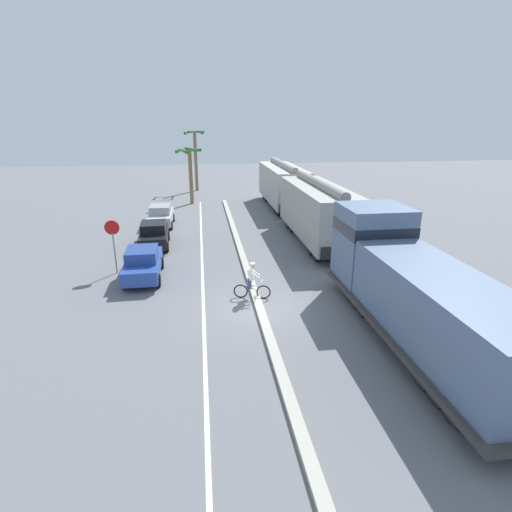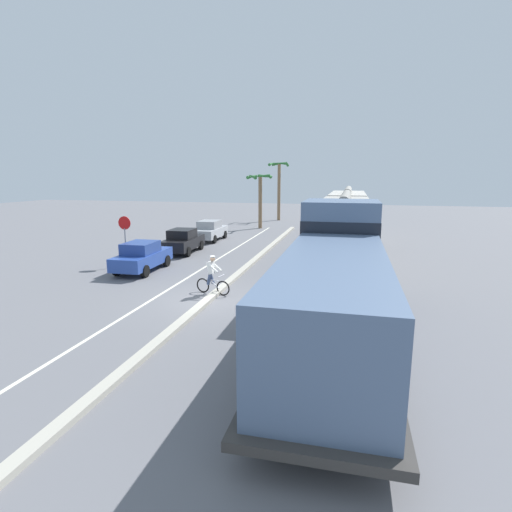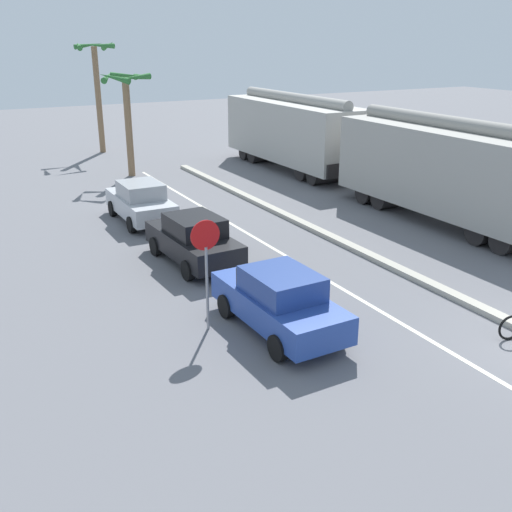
{
  "view_description": "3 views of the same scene",
  "coord_description": "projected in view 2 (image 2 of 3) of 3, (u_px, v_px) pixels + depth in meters",
  "views": [
    {
      "loc": [
        -2.28,
        -15.76,
        7.77
      ],
      "look_at": [
        0.24,
        2.49,
        1.47
      ],
      "focal_mm": 28.0,
      "sensor_mm": 36.0,
      "label": 1
    },
    {
      "loc": [
        5.64,
        -15.23,
        5.13
      ],
      "look_at": [
        1.92,
        0.32,
        1.91
      ],
      "focal_mm": 28.0,
      "sensor_mm": 36.0,
      "label": 2
    },
    {
      "loc": [
        -12.37,
        -7.63,
        6.99
      ],
      "look_at": [
        -4.87,
        6.27,
        1.21
      ],
      "focal_mm": 42.0,
      "sensor_mm": 36.0,
      "label": 3
    }
  ],
  "objects": [
    {
      "name": "ground_plane",
      "position": [
        210.0,
        300.0,
        16.82
      ],
      "size": [
        120.0,
        120.0,
        0.0
      ],
      "primitive_type": "plane",
      "color": "slate"
    },
    {
      "name": "median_curb",
      "position": [
        246.0,
        267.0,
        22.52
      ],
      "size": [
        0.36,
        36.0,
        0.16
      ],
      "primitive_type": "cube",
      "color": "#B2AD9E",
      "rests_on": "ground"
    },
    {
      "name": "lane_stripe",
      "position": [
        206.0,
        266.0,
        23.09
      ],
      "size": [
        0.14,
        36.0,
        0.01
      ],
      "primitive_type": "cube",
      "color": "silver",
      "rests_on": "ground"
    },
    {
      "name": "locomotive",
      "position": [
        335.0,
        285.0,
        12.39
      ],
      "size": [
        3.1,
        11.61,
        4.2
      ],
      "color": "slate",
      "rests_on": "ground"
    },
    {
      "name": "hopper_car_lead",
      "position": [
        344.0,
        228.0,
        23.93
      ],
      "size": [
        2.9,
        10.6,
        4.18
      ],
      "color": "#9F9C94",
      "rests_on": "ground"
    },
    {
      "name": "hopper_car_middle",
      "position": [
        347.0,
        211.0,
        34.99
      ],
      "size": [
        2.9,
        10.6,
        4.18
      ],
      "color": "#ACAAA2",
      "rests_on": "ground"
    },
    {
      "name": "parked_car_blue",
      "position": [
        142.0,
        256.0,
        21.79
      ],
      "size": [
        1.91,
        4.24,
        1.62
      ],
      "color": "#28479E",
      "rests_on": "ground"
    },
    {
      "name": "parked_car_black",
      "position": [
        183.0,
        241.0,
        27.02
      ],
      "size": [
        1.98,
        4.27,
        1.62
      ],
      "color": "black",
      "rests_on": "ground"
    },
    {
      "name": "parked_car_silver",
      "position": [
        210.0,
        230.0,
        32.17
      ],
      "size": [
        1.84,
        4.2,
        1.62
      ],
      "color": "#B7BABF",
      "rests_on": "ground"
    },
    {
      "name": "cyclist",
      "position": [
        212.0,
        276.0,
        17.5
      ],
      "size": [
        1.68,
        0.57,
        1.71
      ],
      "color": "black",
      "rests_on": "ground"
    },
    {
      "name": "stop_sign",
      "position": [
        125.0,
        231.0,
        22.8
      ],
      "size": [
        0.76,
        0.08,
        2.88
      ],
      "color": "gray",
      "rests_on": "ground"
    },
    {
      "name": "palm_tree_near",
      "position": [
        279.0,
        179.0,
        46.21
      ],
      "size": [
        2.31,
        2.36,
        6.87
      ],
      "color": "#846647",
      "rests_on": "ground"
    },
    {
      "name": "palm_tree_far",
      "position": [
        260.0,
        187.0,
        39.07
      ],
      "size": [
        2.68,
        2.72,
        5.42
      ],
      "color": "#846647",
      "rests_on": "ground"
    }
  ]
}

